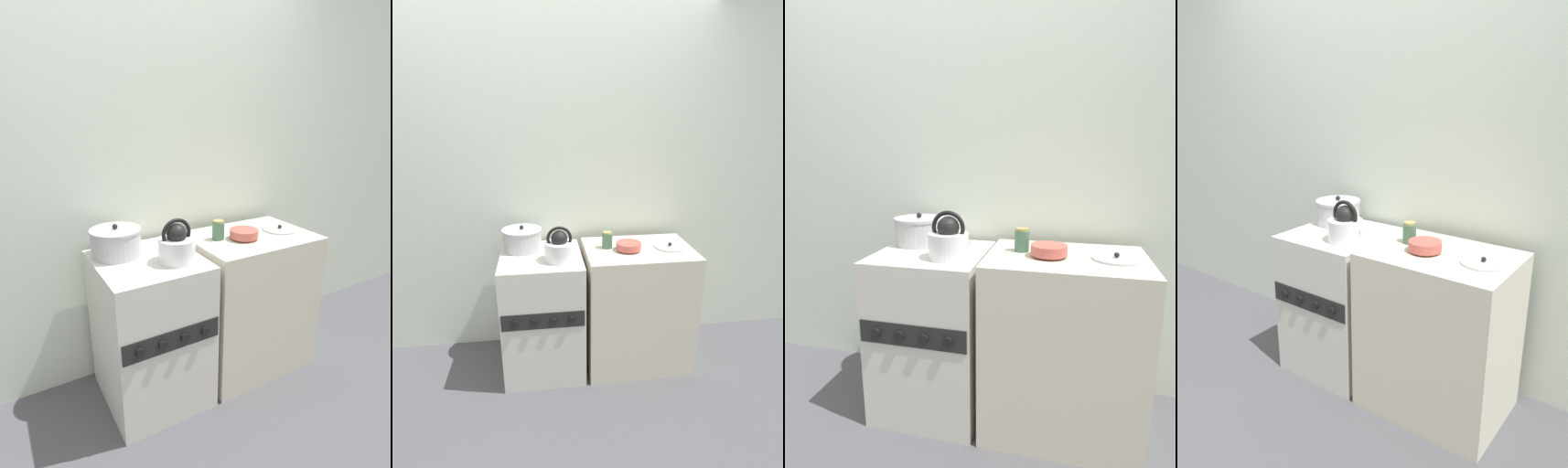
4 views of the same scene
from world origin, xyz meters
The scene contains 9 objects.
ground_plane centered at (0.00, 0.00, 0.00)m, with size 12.00×12.00×0.00m, color #4C4C51.
wall_back centered at (0.00, 0.65, 1.25)m, with size 7.00×0.06×2.50m.
stove centered at (0.00, 0.29, 0.43)m, with size 0.54×0.60×0.86m.
counter centered at (0.67, 0.27, 0.44)m, with size 0.74×0.54×0.89m.
kettle centered at (0.12, 0.19, 0.95)m, with size 0.24×0.19×0.23m.
cooking_pot centered at (-0.12, 0.42, 0.94)m, with size 0.27×0.27×0.18m.
enamel_bowl centered at (0.59, 0.24, 0.92)m, with size 0.17×0.17×0.06m.
storage_jar centered at (0.46, 0.31, 0.94)m, with size 0.07×0.07×0.11m.
loose_pot_lid centered at (0.89, 0.26, 0.89)m, with size 0.22×0.22×0.03m.
Camera 2 is at (0.01, -2.01, 1.78)m, focal length 28.00 mm.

